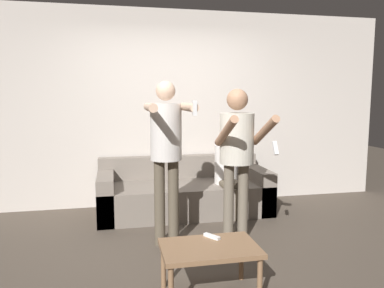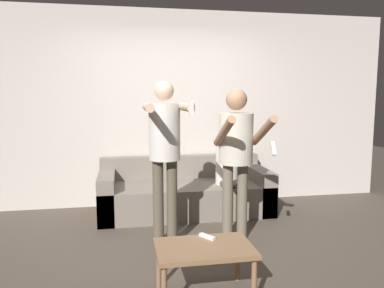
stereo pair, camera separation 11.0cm
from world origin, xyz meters
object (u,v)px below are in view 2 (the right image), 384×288
(couch, at_px, (185,194))
(person_standing_left, at_px, (165,144))
(person_standing_right, at_px, (236,146))
(remote_on_table, at_px, (207,237))
(person_seated, at_px, (228,169))
(coffee_table, at_px, (204,252))

(couch, bearing_deg, person_standing_left, -109.29)
(person_standing_right, distance_m, remote_on_table, 1.19)
(person_standing_right, xyz_separation_m, person_seated, (0.16, 0.85, -0.41))
(couch, distance_m, person_standing_left, 1.38)
(person_standing_left, relative_size, remote_on_table, 11.60)
(person_standing_right, relative_size, coffee_table, 2.18)
(person_standing_left, xyz_separation_m, remote_on_table, (0.23, -0.90, -0.64))
(coffee_table, bearing_deg, person_standing_left, 99.55)
(person_standing_right, xyz_separation_m, remote_on_table, (-0.51, -0.90, -0.60))
(person_standing_right, bearing_deg, person_standing_left, -179.85)
(person_standing_left, height_order, person_seated, person_standing_left)
(couch, relative_size, person_standing_right, 1.38)
(couch, xyz_separation_m, person_standing_left, (-0.37, -1.06, 0.80))
(person_seated, relative_size, coffee_table, 1.51)
(person_seated, bearing_deg, coffee_table, -110.93)
(person_standing_right, distance_m, person_seated, 0.96)
(person_standing_left, height_order, person_standing_right, person_standing_left)
(remote_on_table, bearing_deg, person_seated, 68.95)
(coffee_table, bearing_deg, remote_on_table, 70.44)
(person_standing_left, xyz_separation_m, person_standing_right, (0.74, 0.00, -0.05))
(person_standing_left, bearing_deg, person_standing_right, 0.15)
(person_seated, bearing_deg, remote_on_table, -111.05)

